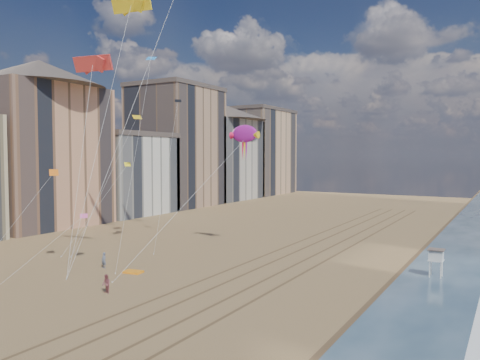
% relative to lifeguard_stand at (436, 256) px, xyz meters
% --- Properties ---
extents(ground, '(260.00, 260.00, 0.00)m').
position_rel_lifeguard_stand_xyz_m(ground, '(-18.25, -31.95, -2.16)').
color(ground, brown).
rests_on(ground, ground).
extents(wet_sand, '(260.00, 260.00, 0.00)m').
position_rel_lifeguard_stand_xyz_m(wet_sand, '(0.75, 8.05, -2.16)').
color(wet_sand, '#42301E').
rests_on(wet_sand, ground).
extents(tracks, '(7.68, 120.00, 0.01)m').
position_rel_lifeguard_stand_xyz_m(tracks, '(-15.70, -1.95, -2.16)').
color(tracks, brown).
rests_on(tracks, ground).
extents(buildings, '(34.72, 131.35, 29.00)m').
position_rel_lifeguard_stand_xyz_m(buildings, '(-63.98, 33.64, 11.39)').
color(buildings, '#C6B284').
rests_on(buildings, ground).
extents(lifeguard_stand, '(1.56, 1.56, 2.81)m').
position_rel_lifeguard_stand_xyz_m(lifeguard_stand, '(0.00, 0.00, 0.00)').
color(lifeguard_stand, silver).
rests_on(lifeguard_stand, ground).
extents(grounded_kite, '(2.07, 1.50, 0.22)m').
position_rel_lifeguard_stand_xyz_m(grounded_kite, '(-27.32, -14.21, -2.06)').
color(grounded_kite, orange).
rests_on(grounded_kite, ground).
extents(show_kite, '(4.09, 10.51, 24.70)m').
position_rel_lifeguard_stand_xyz_m(show_kite, '(-23.32, 1.98, 12.74)').
color(show_kite, '#97178B').
rests_on(show_kite, ground).
extents(kite_flyer_a, '(0.65, 0.45, 1.71)m').
position_rel_lifeguard_stand_xyz_m(kite_flyer_a, '(-31.50, -14.26, -1.31)').
color(kite_flyer_a, slate).
rests_on(kite_flyer_a, ground).
extents(kite_flyer_b, '(0.99, 0.87, 1.70)m').
position_rel_lifeguard_stand_xyz_m(kite_flyer_b, '(-24.23, -20.84, -1.31)').
color(kite_flyer_b, '#8E484E').
rests_on(kite_flyer_b, ground).
extents(parafoils, '(11.80, 12.50, 16.12)m').
position_rel_lifeguard_stand_xyz_m(parafoils, '(-31.77, -7.33, 28.17)').
color(parafoils, black).
rests_on(parafoils, ground).
extents(small_kites, '(10.62, 18.91, 18.63)m').
position_rel_lifeguard_stand_xyz_m(small_kites, '(-34.99, -6.76, 13.46)').
color(small_kites, pink).
rests_on(small_kites, ground).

